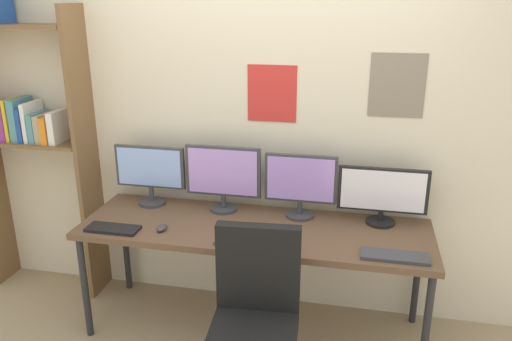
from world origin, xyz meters
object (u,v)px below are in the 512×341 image
at_px(office_chair, 255,339).
at_px(monitor_far_left, 150,172).
at_px(desk, 254,234).
at_px(keyboard_left, 113,229).
at_px(monitor_center_left, 223,175).
at_px(monitor_center_right, 301,183).
at_px(bookshelf, 23,115).
at_px(computer_mouse, 162,228).
at_px(keyboard_center, 246,242).
at_px(keyboard_right, 395,256).
at_px(monitor_far_right, 382,194).

relative_size(office_chair, monitor_far_left, 2.05).
xyz_separation_m(desk, keyboard_left, (-0.83, -0.23, 0.06)).
bearing_deg(monitor_center_left, monitor_far_left, -179.99).
bearing_deg(monitor_center_right, bookshelf, 179.44).
xyz_separation_m(keyboard_left, computer_mouse, (0.29, 0.06, 0.01)).
bearing_deg(monitor_center_left, desk, -39.88).
distance_m(keyboard_left, keyboard_center, 0.83).
xyz_separation_m(desk, keyboard_right, (0.83, -0.23, 0.06)).
distance_m(desk, monitor_far_left, 0.84).
bearing_deg(monitor_center_left, keyboard_left, -142.58).
bearing_deg(keyboard_left, monitor_center_right, 22.15).
relative_size(monitor_center_right, computer_mouse, 4.78).
xyz_separation_m(office_chair, monitor_far_right, (0.62, 0.84, 0.54)).
bearing_deg(computer_mouse, bookshelf, 160.81).
bearing_deg(monitor_center_left, bookshelf, 179.25).
distance_m(bookshelf, computer_mouse, 1.33).
distance_m(monitor_far_left, keyboard_right, 1.67).
xyz_separation_m(desk, bookshelf, (-1.68, 0.23, 0.62)).
relative_size(office_chair, keyboard_center, 2.81).
distance_m(desk, keyboard_center, 0.24).
height_order(monitor_far_left, monitor_center_right, monitor_center_right).
relative_size(bookshelf, monitor_far_left, 4.55).
xyz_separation_m(monitor_far_left, monitor_center_right, (1.02, 0.00, -0.00)).
relative_size(monitor_center_left, monitor_far_right, 0.91).
distance_m(desk, keyboard_left, 0.87).
xyz_separation_m(bookshelf, monitor_center_left, (1.43, -0.02, -0.33)).
bearing_deg(computer_mouse, keyboard_center, -6.62).
bearing_deg(computer_mouse, monitor_far_right, 16.25).
relative_size(monitor_far_right, keyboard_right, 1.50).
xyz_separation_m(desk, computer_mouse, (-0.54, -0.17, 0.07)).
distance_m(office_chair, monitor_far_left, 1.36).
relative_size(desk, monitor_far_left, 4.49).
relative_size(monitor_center_left, keyboard_right, 1.36).
bearing_deg(monitor_center_right, keyboard_left, -157.85).
bearing_deg(bookshelf, computer_mouse, -19.19).
height_order(monitor_center_left, keyboard_center, monitor_center_left).
distance_m(monitor_far_left, keyboard_left, 0.50).
relative_size(keyboard_left, keyboard_center, 0.92).
bearing_deg(keyboard_center, keyboard_left, 180.00).
relative_size(monitor_far_left, keyboard_left, 1.49).
bearing_deg(bookshelf, office_chair, -25.34).
bearing_deg(monitor_center_right, computer_mouse, -154.45).
relative_size(keyboard_center, keyboard_right, 0.96).
bearing_deg(monitor_center_right, desk, -140.12).
xyz_separation_m(desk, keyboard_center, (0.00, -0.23, 0.06)).
bearing_deg(keyboard_right, office_chair, -149.88).
bearing_deg(monitor_far_right, computer_mouse, -163.75).
bearing_deg(office_chair, keyboard_center, 109.05).
distance_m(monitor_center_left, computer_mouse, 0.53).
bearing_deg(office_chair, monitor_center_left, 114.95).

